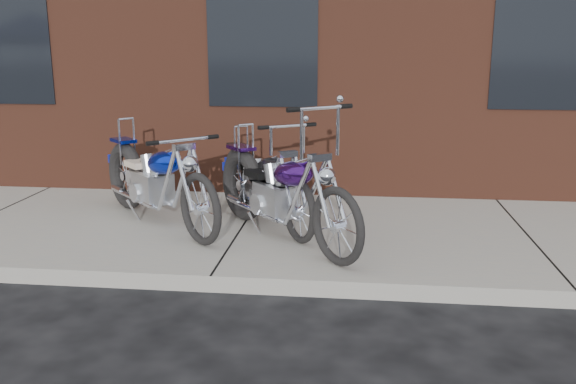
# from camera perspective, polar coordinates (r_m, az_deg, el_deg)

# --- Properties ---
(ground) EXTENTS (120.00, 120.00, 0.00)m
(ground) POSITION_cam_1_polar(r_m,az_deg,el_deg) (5.34, -7.23, -9.32)
(ground) COLOR black
(ground) RESTS_ON ground
(sidewalk) EXTENTS (22.00, 3.00, 0.15)m
(sidewalk) POSITION_cam_1_polar(r_m,az_deg,el_deg) (6.69, -4.23, -3.79)
(sidewalk) COLOR #9C9996
(sidewalk) RESTS_ON ground
(chopper_purple) EXTENTS (1.67, 2.00, 1.40)m
(chopper_purple) POSITION_cam_1_polar(r_m,az_deg,el_deg) (6.13, -0.65, -0.28)
(chopper_purple) COLOR black
(chopper_purple) RESTS_ON sidewalk
(chopper_blue) EXTENTS (1.84, 1.87, 1.09)m
(chopper_blue) POSITION_cam_1_polar(r_m,az_deg,el_deg) (6.80, -12.20, 0.81)
(chopper_blue) COLOR black
(chopper_blue) RESTS_ON sidewalk
(chopper_third) EXTENTS (1.32, 1.97, 1.16)m
(chopper_third) POSITION_cam_1_polar(r_m,az_deg,el_deg) (6.74, -2.27, 0.64)
(chopper_third) COLOR black
(chopper_third) RESTS_ON sidewalk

